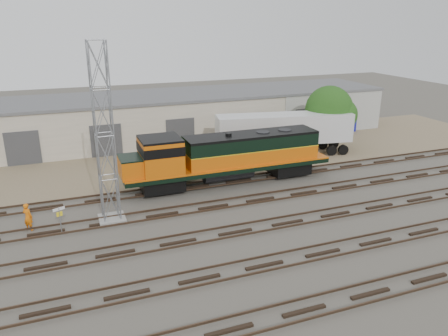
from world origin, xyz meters
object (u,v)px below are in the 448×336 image
object	(u,v)px
semi_trailer	(287,129)
worker	(28,217)
signal_tower	(105,138)
locomotive	(225,156)

from	to	relation	value
semi_trailer	worker	bearing A→B (deg)	-149.38
signal_tower	semi_trailer	distance (m)	21.98
locomotive	semi_trailer	xyz separation A→B (m)	(9.22, 5.75, 0.23)
locomotive	worker	world-z (taller)	locomotive
locomotive	semi_trailer	size ratio (longest dim) A/B	1.27
locomotive	signal_tower	distance (m)	11.53
locomotive	signal_tower	bearing A→B (deg)	-159.29
signal_tower	worker	distance (m)	7.53
signal_tower	worker	xyz separation A→B (m)	(-5.51, 0.35, -5.12)
worker	semi_trailer	world-z (taller)	semi_trailer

